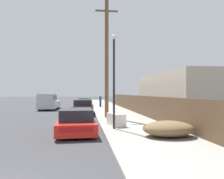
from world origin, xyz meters
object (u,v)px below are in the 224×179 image
at_px(discarded_fridge, 116,119).
at_px(car_parked_far, 85,103).
at_px(pedestrian, 100,101).
at_px(car_parked_mid, 83,108).
at_px(pickup_truck, 49,102).
at_px(brush_pile, 168,129).
at_px(street_lamp, 114,75).
at_px(utility_pole, 107,57).
at_px(parked_sports_car_red, 76,122).

xyz_separation_m(discarded_fridge, car_parked_far, (-1.80, 17.22, 0.13)).
bearing_deg(pedestrian, car_parked_mid, -103.15).
distance_m(car_parked_far, pickup_truck, 5.28).
distance_m(discarded_fridge, brush_pile, 3.95).
height_order(car_parked_far, brush_pile, car_parked_far).
distance_m(discarded_fridge, car_parked_mid, 7.99).
relative_size(street_lamp, brush_pile, 2.24).
relative_size(discarded_fridge, street_lamp, 0.33).
bearing_deg(pickup_truck, car_parked_mid, 124.71).
bearing_deg(brush_pile, car_parked_mid, 108.86).
distance_m(car_parked_far, street_lamp, 18.55).
xyz_separation_m(car_parked_mid, utility_pole, (1.85, -3.39, 4.28)).
distance_m(parked_sports_car_red, street_lamp, 3.22).
bearing_deg(pickup_truck, pedestrian, -151.73).
bearing_deg(pedestrian, brush_pile, -85.81).
bearing_deg(car_parked_mid, car_parked_far, 91.51).
distance_m(discarded_fridge, parked_sports_car_red, 2.63).
bearing_deg(brush_pile, car_parked_far, 100.03).
distance_m(car_parked_far, utility_pole, 13.69).
bearing_deg(discarded_fridge, car_parked_mid, 92.08).
bearing_deg(street_lamp, pedestrian, 88.19).
relative_size(utility_pole, street_lamp, 1.84).
bearing_deg(brush_pile, utility_pole, 104.20).
bearing_deg(car_parked_far, utility_pole, -78.15).
height_order(discarded_fridge, brush_pile, discarded_fridge).
bearing_deg(utility_pole, pickup_truck, 121.37).
bearing_deg(utility_pole, car_parked_far, 97.43).
relative_size(street_lamp, pedestrian, 3.13).
bearing_deg(discarded_fridge, pickup_truck, 101.20).
bearing_deg(discarded_fridge, pedestrian, 76.74).
bearing_deg(discarded_fridge, car_parked_far, 83.75).
relative_size(car_parked_far, brush_pile, 1.89).
height_order(pickup_truck, brush_pile, pickup_truck).
xyz_separation_m(car_parked_mid, pedestrian, (2.29, 9.82, 0.29)).
height_order(discarded_fridge, street_lamp, street_lamp).
xyz_separation_m(brush_pile, pedestrian, (-1.54, 21.04, 0.49)).
height_order(pickup_truck, utility_pole, utility_pole).
bearing_deg(street_lamp, pickup_truck, 111.05).
bearing_deg(discarded_fridge, street_lamp, -115.88).
distance_m(parked_sports_car_red, utility_pole, 7.48).
height_order(parked_sports_car_red, utility_pole, utility_pole).
bearing_deg(street_lamp, car_parked_far, 94.78).
relative_size(car_parked_far, pedestrian, 2.65).
xyz_separation_m(car_parked_far, utility_pole, (1.68, -12.87, 4.33)).
bearing_deg(utility_pole, parked_sports_car_red, -110.87).
height_order(discarded_fridge, pickup_truck, pickup_truck).
height_order(brush_pile, pedestrian, pedestrian).
xyz_separation_m(parked_sports_car_red, pickup_truck, (-3.93, 15.65, 0.39)).
height_order(parked_sports_car_red, pickup_truck, pickup_truck).
distance_m(discarded_fridge, pedestrian, 17.57).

